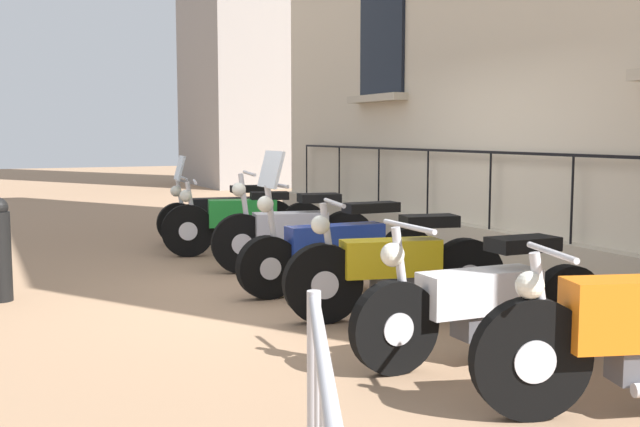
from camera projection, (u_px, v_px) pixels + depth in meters
The scene contains 7 objects.
ground_plane at pixel (312, 293), 7.52m from camera, with size 60.00×60.00×0.00m, color #9E7A5B.
motorcycle_black at pixel (225, 214), 11.01m from camera, with size 2.03×0.64×1.28m.
motorcycle_green at pixel (245, 222), 9.87m from camera, with size 2.16×0.78×0.99m.
motorcycle_silver at pixel (294, 234), 8.73m from camera, with size 1.93×0.74×1.16m.
motorcycle_blue at pixel (338, 250), 7.55m from camera, with size 2.16×0.55×1.43m.
motorcycle_yellow at pixel (395, 271), 6.46m from camera, with size 1.97×0.71×1.03m.
motorcycle_white at pixel (485, 303), 5.25m from camera, with size 2.09×0.63×1.00m.
Camera 1 is at (3.04, 6.74, 1.59)m, focal length 42.24 mm.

